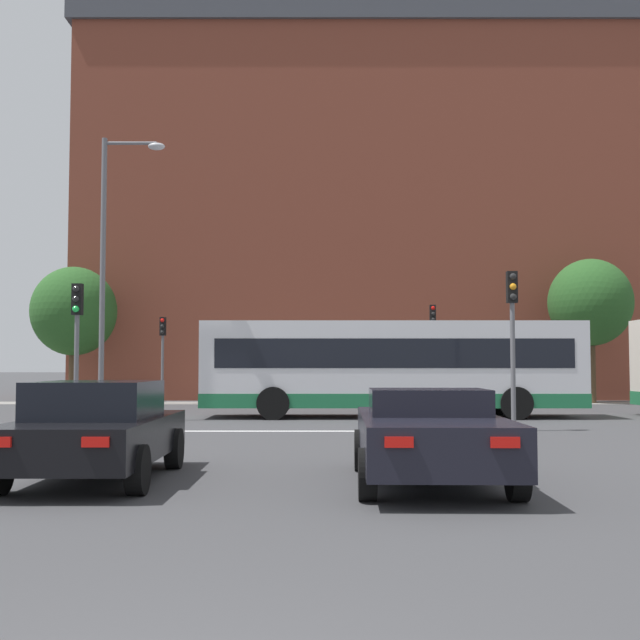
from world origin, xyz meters
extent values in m
cube|color=silver|center=(0.00, 16.68, 0.00)|extent=(8.72, 0.30, 0.01)
cube|color=gray|center=(0.00, 31.79, 0.01)|extent=(69.69, 2.50, 0.01)
cube|color=brown|center=(3.81, 39.67, 9.19)|extent=(30.09, 10.64, 18.39)
cube|color=#42444C|center=(3.81, 39.67, 19.17)|extent=(30.69, 11.07, 1.57)
cube|color=brown|center=(-8.20, 39.59, 20.80)|extent=(0.90, 0.90, 1.69)
cube|color=brown|center=(-1.81, 39.54, 20.80)|extent=(0.90, 0.90, 1.69)
cube|color=brown|center=(3.32, 39.60, 20.80)|extent=(0.90, 0.90, 1.69)
cube|color=brown|center=(9.89, 39.94, 20.80)|extent=(0.90, 0.90, 1.69)
cube|color=brown|center=(16.38, 39.62, 20.80)|extent=(0.90, 0.90, 1.69)
cylinder|color=brown|center=(-6.12, 39.67, 21.69)|extent=(3.71, 3.71, 3.46)
cube|color=black|center=(-2.43, 8.05, 0.60)|extent=(1.86, 4.21, 0.57)
cube|color=black|center=(-2.43, 8.00, 1.15)|extent=(1.59, 1.90, 0.52)
cylinder|color=black|center=(-3.32, 9.34, 0.32)|extent=(0.22, 0.64, 0.64)
cylinder|color=black|center=(-1.55, 9.35, 0.32)|extent=(0.22, 0.64, 0.64)
cylinder|color=black|center=(-1.54, 6.75, 0.32)|extent=(0.22, 0.64, 0.64)
cube|color=red|center=(-1.84, 5.93, 0.75)|extent=(0.32, 0.05, 0.12)
cube|color=black|center=(2.29, 7.70, 0.63)|extent=(2.00, 4.56, 0.63)
cube|color=black|center=(2.29, 7.82, 1.13)|extent=(1.65, 1.40, 0.36)
cylinder|color=black|center=(1.42, 9.12, 0.32)|extent=(0.24, 0.65, 0.64)
cylinder|color=black|center=(3.23, 9.08, 0.32)|extent=(0.24, 0.65, 0.64)
cylinder|color=black|center=(1.35, 6.33, 0.32)|extent=(0.24, 0.65, 0.64)
cylinder|color=black|center=(3.15, 6.28, 0.32)|extent=(0.24, 0.65, 0.64)
cube|color=red|center=(1.64, 5.44, 0.79)|extent=(0.32, 0.06, 0.12)
cube|color=red|center=(2.81, 5.41, 0.79)|extent=(0.32, 0.06, 0.12)
cube|color=silver|center=(3.03, 22.10, 1.68)|extent=(11.88, 2.57, 2.66)
cube|color=#1E7042|center=(3.03, 22.10, 0.57)|extent=(11.90, 2.59, 0.44)
cube|color=black|center=(3.03, 22.10, 2.01)|extent=(10.93, 2.60, 0.90)
cylinder|color=black|center=(6.71, 23.33, 0.50)|extent=(1.00, 0.28, 1.00)
cylinder|color=black|center=(6.71, 20.86, 0.50)|extent=(1.00, 0.28, 1.00)
cylinder|color=black|center=(-0.65, 23.33, 0.50)|extent=(1.00, 0.28, 1.00)
cylinder|color=black|center=(-0.65, 20.86, 0.50)|extent=(1.00, 0.28, 1.00)
cylinder|color=slate|center=(5.63, 16.72, 1.61)|extent=(0.12, 0.12, 3.22)
cube|color=black|center=(5.63, 16.72, 3.62)|extent=(0.26, 0.20, 0.80)
sphere|color=black|center=(5.63, 16.59, 3.88)|extent=(0.17, 0.17, 0.17)
sphere|color=orange|center=(5.63, 16.59, 3.62)|extent=(0.17, 0.17, 0.17)
sphere|color=black|center=(5.63, 16.59, 3.37)|extent=(0.17, 0.17, 0.17)
cylinder|color=slate|center=(-6.03, 31.15, 1.47)|extent=(0.12, 0.12, 2.94)
cube|color=black|center=(-6.03, 31.15, 3.34)|extent=(0.26, 0.20, 0.80)
sphere|color=red|center=(-6.03, 31.02, 3.60)|extent=(0.17, 0.17, 0.17)
sphere|color=black|center=(-6.03, 31.02, 3.34)|extent=(0.17, 0.17, 0.17)
sphere|color=black|center=(-6.03, 31.02, 3.08)|extent=(0.17, 0.17, 0.17)
cylinder|color=slate|center=(5.70, 31.46, 1.75)|extent=(0.12, 0.12, 3.50)
cube|color=black|center=(5.70, 31.46, 3.90)|extent=(0.26, 0.20, 0.80)
sphere|color=red|center=(5.70, 31.33, 4.15)|extent=(0.17, 0.17, 0.17)
sphere|color=black|center=(5.70, 31.33, 3.90)|extent=(0.17, 0.17, 0.17)
sphere|color=black|center=(5.70, 31.33, 3.64)|extent=(0.17, 0.17, 0.17)
cylinder|color=slate|center=(-5.43, 16.91, 1.46)|extent=(0.12, 0.12, 2.93)
cube|color=black|center=(-5.43, 16.91, 3.33)|extent=(0.26, 0.20, 0.80)
sphere|color=black|center=(-5.43, 16.78, 3.58)|extent=(0.17, 0.17, 0.17)
sphere|color=black|center=(-5.43, 16.78, 3.33)|extent=(0.17, 0.17, 0.17)
sphere|color=#1ED14C|center=(-5.43, 16.78, 3.07)|extent=(0.17, 0.17, 0.17)
cylinder|color=slate|center=(-5.71, 20.27, 4.24)|extent=(0.16, 0.16, 8.47)
cylinder|color=slate|center=(-4.93, 20.27, 8.32)|extent=(1.56, 0.10, 0.10)
ellipsoid|color=#B2B2B7|center=(-4.15, 20.27, 8.22)|extent=(0.50, 0.36, 0.22)
cylinder|color=black|center=(10.49, 31.00, 0.39)|extent=(0.13, 0.13, 0.77)
cylinder|color=black|center=(10.46, 30.83, 0.39)|extent=(0.13, 0.13, 0.77)
cube|color=navy|center=(10.47, 30.92, 1.08)|extent=(0.28, 0.43, 0.61)
sphere|color=tan|center=(10.47, 30.92, 1.50)|extent=(0.23, 0.23, 0.23)
cylinder|color=black|center=(-0.07, 31.07, 0.39)|extent=(0.13, 0.13, 0.79)
cylinder|color=black|center=(-0.24, 31.09, 0.39)|extent=(0.13, 0.13, 0.79)
cube|color=tan|center=(-0.16, 31.08, 1.10)|extent=(0.42, 0.25, 0.62)
sphere|color=tan|center=(-0.16, 31.08, 1.53)|extent=(0.24, 0.24, 0.24)
cylinder|color=#4C3823|center=(12.69, 31.73, 1.44)|extent=(0.36, 0.36, 2.87)
ellipsoid|color=#285623|center=(12.69, 31.73, 4.43)|extent=(3.66, 3.66, 3.84)
cylinder|color=#4C3823|center=(-10.13, 31.90, 1.23)|extent=(0.36, 0.36, 2.46)
ellipsoid|color=#285623|center=(-10.13, 31.90, 4.05)|extent=(3.75, 3.75, 3.93)
cylinder|color=#4C3823|center=(-8.55, 36.92, 1.04)|extent=(0.36, 0.36, 2.08)
ellipsoid|color=#234C1E|center=(-8.55, 36.92, 3.99)|extent=(4.49, 4.49, 4.71)
camera|label=1|loc=(0.77, -3.46, 1.63)|focal=45.00mm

